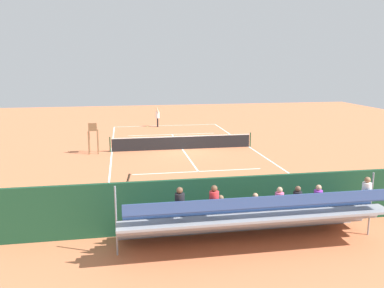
# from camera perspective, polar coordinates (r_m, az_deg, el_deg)

# --- Properties ---
(ground_plane) EXTENTS (60.00, 60.00, 0.00)m
(ground_plane) POSITION_cam_1_polar(r_m,az_deg,el_deg) (28.74, -1.39, -0.75)
(ground_plane) COLOR #CC7047
(court_line_markings) EXTENTS (10.10, 22.20, 0.01)m
(court_line_markings) POSITION_cam_1_polar(r_m,az_deg,el_deg) (28.77, -1.40, -0.73)
(court_line_markings) COLOR white
(court_line_markings) RESTS_ON ground
(tennis_net) EXTENTS (10.30, 0.10, 1.07)m
(tennis_net) POSITION_cam_1_polar(r_m,az_deg,el_deg) (28.63, -1.39, 0.23)
(tennis_net) COLOR black
(tennis_net) RESTS_ON ground
(backdrop_wall) EXTENTS (18.00, 0.16, 2.00)m
(backdrop_wall) POSITION_cam_1_polar(r_m,az_deg,el_deg) (15.28, 6.59, -8.26)
(backdrop_wall) COLOR #194228
(backdrop_wall) RESTS_ON ground
(bleacher_stand) EXTENTS (9.06, 2.40, 2.48)m
(bleacher_stand) POSITION_cam_1_polar(r_m,az_deg,el_deg) (14.09, 8.49, -10.24)
(bleacher_stand) COLOR gray
(bleacher_stand) RESTS_ON ground
(umpire_chair) EXTENTS (0.67, 0.67, 2.14)m
(umpire_chair) POSITION_cam_1_polar(r_m,az_deg,el_deg) (27.96, -13.97, 1.30)
(umpire_chair) COLOR brown
(umpire_chair) RESTS_ON ground
(courtside_bench) EXTENTS (1.80, 0.40, 0.93)m
(courtside_bench) POSITION_cam_1_polar(r_m,az_deg,el_deg) (16.72, 12.48, -8.29)
(courtside_bench) COLOR #9E754C
(courtside_bench) RESTS_ON ground
(equipment_bag) EXTENTS (0.90, 0.36, 0.36)m
(equipment_bag) POSITION_cam_1_polar(r_m,az_deg,el_deg) (16.11, 5.91, -10.29)
(equipment_bag) COLOR #B22D2D
(equipment_bag) RESTS_ON ground
(tennis_player) EXTENTS (0.37, 0.54, 1.93)m
(tennis_player) POSITION_cam_1_polar(r_m,az_deg,el_deg) (38.70, -4.96, 3.97)
(tennis_player) COLOR black
(tennis_player) RESTS_ON ground
(tennis_racket) EXTENTS (0.38, 0.59, 0.03)m
(tennis_racket) POSITION_cam_1_polar(r_m,az_deg,el_deg) (39.07, -6.37, 2.53)
(tennis_racket) COLOR black
(tennis_racket) RESTS_ON ground
(tennis_ball_near) EXTENTS (0.07, 0.07, 0.07)m
(tennis_ball_near) POSITION_cam_1_polar(r_m,az_deg,el_deg) (37.73, -5.21, 2.26)
(tennis_ball_near) COLOR #CCDB33
(tennis_ball_near) RESTS_ON ground
(line_judge) EXTENTS (0.36, 0.53, 1.93)m
(line_judge) POSITION_cam_1_polar(r_m,az_deg,el_deg) (15.81, -9.07, -7.57)
(line_judge) COLOR #232328
(line_judge) RESTS_ON ground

